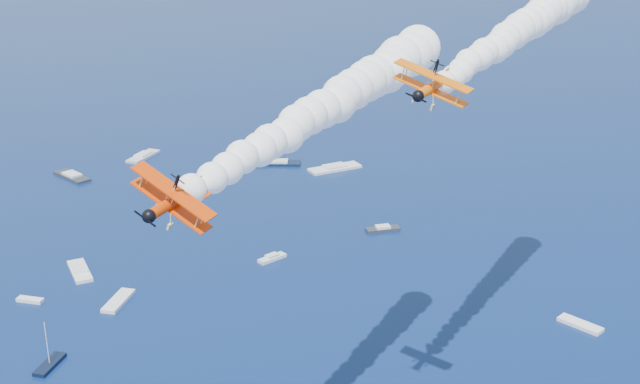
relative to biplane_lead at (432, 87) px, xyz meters
name	(u,v)px	position (x,y,z in m)	size (l,w,h in m)	color
biplane_lead	(432,87)	(0.00, 0.00, 0.00)	(8.40, 9.42, 5.67)	#FF6A05
biplane_trail	(174,201)	(-32.09, -16.34, -3.94)	(7.57, 8.50, 5.12)	#E23A04
smoke_trail_lead	(517,31)	(21.06, 17.99, 2.09)	(43.84, 38.36, 10.46)	white
smoke_trail_trail	(328,106)	(-11.70, 2.40, -1.85)	(42.64, 39.71, 10.46)	white
spectator_boats	(164,247)	(-22.25, 85.78, -54.73)	(221.29, 181.81, 0.70)	black
boat_wakes	(267,328)	(-9.06, 45.43, -55.05)	(158.45, 132.15, 0.04)	white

